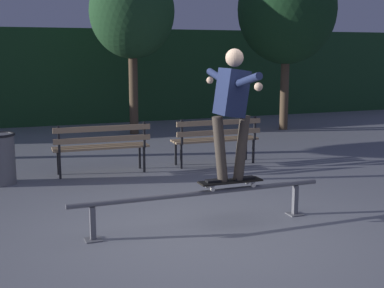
{
  "coord_description": "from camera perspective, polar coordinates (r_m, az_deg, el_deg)",
  "views": [
    {
      "loc": [
        -2.22,
        -5.38,
        2.05
      ],
      "look_at": [
        0.19,
        0.93,
        0.85
      ],
      "focal_mm": 48.94,
      "sensor_mm": 36.0,
      "label": 1
    }
  ],
  "objects": [
    {
      "name": "tree_behind_benches",
      "position": [
        13.14,
        -6.56,
        14.09
      ],
      "size": [
        2.07,
        2.07,
        4.14
      ],
      "color": "brown",
      "rests_on": "ground"
    },
    {
      "name": "park_bench_leftmost",
      "position": [
        8.86,
        -9.81,
        0.09
      ],
      "size": [
        1.61,
        0.45,
        0.88
      ],
      "color": "black",
      "rests_on": "ground"
    },
    {
      "name": "ground_plane",
      "position": [
        6.17,
        1.48,
        -9.33
      ],
      "size": [
        90.0,
        90.0,
        0.0
      ],
      "primitive_type": "plane",
      "color": "slate"
    },
    {
      "name": "hedge_backdrop",
      "position": [
        15.62,
        -12.81,
        7.24
      ],
      "size": [
        24.0,
        1.2,
        2.68
      ],
      "primitive_type": "cube",
      "color": "#234C28",
      "rests_on": "ground"
    },
    {
      "name": "skateboard",
      "position": [
        6.28,
        4.21,
        -4.12
      ],
      "size": [
        0.78,
        0.2,
        0.09
      ],
      "color": "black",
      "rests_on": "grind_rail"
    },
    {
      "name": "skateboarder",
      "position": [
        6.12,
        4.35,
        4.4
      ],
      "size": [
        0.62,
        1.41,
        1.56
      ],
      "color": "black",
      "rests_on": "skateboard"
    },
    {
      "name": "park_bench_left_center",
      "position": [
        9.48,
        2.71,
        0.88
      ],
      "size": [
        1.61,
        0.45,
        0.88
      ],
      "color": "black",
      "rests_on": "ground"
    },
    {
      "name": "tree_far_right",
      "position": [
        14.01,
        10.3,
        14.19
      ],
      "size": [
        2.52,
        2.52,
        4.49
      ],
      "color": "brown",
      "rests_on": "ground"
    },
    {
      "name": "grind_rail",
      "position": [
        6.18,
        1.03,
        -5.92
      ],
      "size": [
        3.13,
        0.18,
        0.44
      ],
      "color": "slate",
      "rests_on": "ground"
    }
  ]
}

